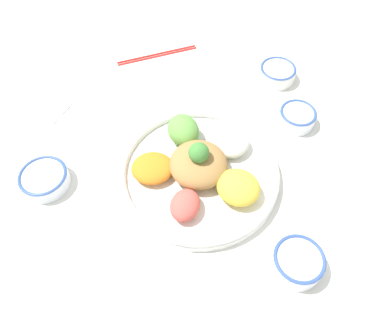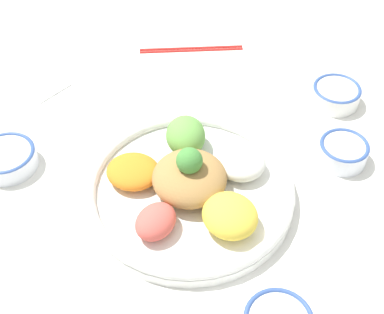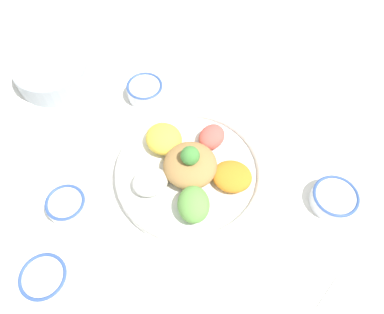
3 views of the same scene
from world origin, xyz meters
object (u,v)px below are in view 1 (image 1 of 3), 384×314
object	(u,v)px
rice_bowl_blue	(297,117)
rice_bowl_plain	(44,179)
salad_platter	(199,169)
sauce_bowl_red	(298,262)
serving_spoon_main	(71,102)
chopsticks_pair_near	(157,55)
sauce_bowl_dark	(277,73)

from	to	relation	value
rice_bowl_blue	rice_bowl_plain	xyz separation A→B (m)	(-0.22, -0.57, -0.00)
salad_platter	rice_bowl_blue	xyz separation A→B (m)	(0.03, 0.29, -0.00)
sauce_bowl_red	rice_bowl_blue	world-z (taller)	sauce_bowl_red
rice_bowl_plain	serving_spoon_main	world-z (taller)	rice_bowl_plain
rice_bowl_blue	serving_spoon_main	size ratio (longest dim) A/B	0.71
rice_bowl_blue	chopsticks_pair_near	bearing A→B (deg)	-164.25
serving_spoon_main	rice_bowl_blue	bearing A→B (deg)	108.99
rice_bowl_plain	chopsticks_pair_near	bearing A→B (deg)	114.54
sauce_bowl_red	salad_platter	bearing A→B (deg)	-176.99
sauce_bowl_red	rice_bowl_plain	size ratio (longest dim) A/B	0.93
sauce_bowl_dark	sauce_bowl_red	bearing A→B (deg)	-42.10
sauce_bowl_dark	serving_spoon_main	xyz separation A→B (m)	(-0.27, -0.49, -0.02)
salad_platter	sauce_bowl_red	xyz separation A→B (m)	(0.28, 0.01, -0.00)
rice_bowl_plain	chopsticks_pair_near	size ratio (longest dim) A/B	0.46
salad_platter	serving_spoon_main	xyz separation A→B (m)	(-0.39, -0.12, -0.02)
sauce_bowl_dark	rice_bowl_blue	bearing A→B (deg)	-28.95
sauce_bowl_dark	rice_bowl_plain	bearing A→B (deg)	-97.11
rice_bowl_blue	serving_spoon_main	bearing A→B (deg)	-135.48
salad_platter	rice_bowl_plain	distance (m)	0.34
rice_bowl_blue	chopsticks_pair_near	distance (m)	0.45
sauce_bowl_red	sauce_bowl_dark	bearing A→B (deg)	137.90
salad_platter	sauce_bowl_dark	world-z (taller)	salad_platter
rice_bowl_blue	rice_bowl_plain	world-z (taller)	rice_bowl_blue
sauce_bowl_dark	chopsticks_pair_near	world-z (taller)	sauce_bowl_dark
rice_bowl_blue	sauce_bowl_dark	world-z (taller)	same
salad_platter	serving_spoon_main	distance (m)	0.41
rice_bowl_blue	sauce_bowl_dark	distance (m)	0.16
chopsticks_pair_near	rice_bowl_plain	bearing A→B (deg)	43.98
salad_platter	chopsticks_pair_near	size ratio (longest dim) A/B	1.57
salad_platter	rice_bowl_plain	xyz separation A→B (m)	(-0.20, -0.28, -0.01)
sauce_bowl_dark	chopsticks_pair_near	distance (m)	0.35
salad_platter	sauce_bowl_red	world-z (taller)	salad_platter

